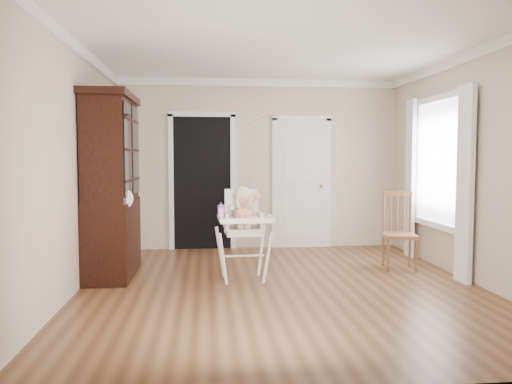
{
  "coord_description": "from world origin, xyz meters",
  "views": [
    {
      "loc": [
        -0.83,
        -5.48,
        1.46
      ],
      "look_at": [
        -0.26,
        0.29,
        1.06
      ],
      "focal_mm": 35.0,
      "sensor_mm": 36.0,
      "label": 1
    }
  ],
  "objects": [
    {
      "name": "sippy_cup",
      "position": [
        -0.67,
        0.25,
        0.85
      ],
      "size": [
        0.08,
        0.08,
        0.19
      ],
      "rotation": [
        0.0,
        0.0,
        0.05
      ],
      "color": "#E98ECA",
      "rests_on": "high_chair"
    },
    {
      "name": "wall_right",
      "position": [
        2.25,
        0.0,
        1.35
      ],
      "size": [
        0.0,
        5.0,
        5.0
      ],
      "primitive_type": "plane",
      "rotation": [
        1.57,
        0.0,
        -1.57
      ],
      "color": "beige",
      "rests_on": "floor"
    },
    {
      "name": "dining_chair",
      "position": [
        1.68,
        0.78,
        0.47
      ],
      "size": [
        0.48,
        0.48,
        1.01
      ],
      "rotation": [
        0.0,
        0.0,
        -0.18
      ],
      "color": "brown",
      "rests_on": "floor"
    },
    {
      "name": "wall_back",
      "position": [
        0.0,
        2.5,
        1.35
      ],
      "size": [
        4.5,
        0.0,
        4.5
      ],
      "primitive_type": "plane",
      "rotation": [
        1.57,
        0.0,
        0.0
      ],
      "color": "beige",
      "rests_on": "floor"
    },
    {
      "name": "high_chair",
      "position": [
        -0.4,
        0.39,
        0.68
      ],
      "size": [
        0.66,
        0.81,
        1.1
      ],
      "rotation": [
        0.0,
        0.0,
        0.05
      ],
      "color": "white",
      "rests_on": "floor"
    },
    {
      "name": "floor",
      "position": [
        0.0,
        0.0,
        0.0
      ],
      "size": [
        5.0,
        5.0,
        0.0
      ],
      "primitive_type": "plane",
      "color": "#53331C",
      "rests_on": "ground"
    },
    {
      "name": "cake",
      "position": [
        -0.42,
        0.11,
        0.82
      ],
      "size": [
        0.24,
        0.24,
        0.11
      ],
      "color": "silver",
      "rests_on": "high_chair"
    },
    {
      "name": "wall_left",
      "position": [
        -2.25,
        0.0,
        1.35
      ],
      "size": [
        0.0,
        5.0,
        5.0
      ],
      "primitive_type": "plane",
      "rotation": [
        1.57,
        0.0,
        1.57
      ],
      "color": "beige",
      "rests_on": "floor"
    },
    {
      "name": "china_cabinet",
      "position": [
        -1.99,
        0.77,
        1.12
      ],
      "size": [
        0.59,
        1.32,
        2.23
      ],
      "color": "black",
      "rests_on": "floor"
    },
    {
      "name": "ceiling",
      "position": [
        0.0,
        0.0,
        2.7
      ],
      "size": [
        5.0,
        5.0,
        0.0
      ],
      "primitive_type": "plane",
      "rotation": [
        3.14,
        0.0,
        0.0
      ],
      "color": "white",
      "rests_on": "wall_back"
    },
    {
      "name": "baby",
      "position": [
        -0.4,
        0.41,
        0.85
      ],
      "size": [
        0.34,
        0.26,
        0.52
      ],
      "rotation": [
        0.0,
        0.0,
        0.05
      ],
      "color": "beige",
      "rests_on": "high_chair"
    },
    {
      "name": "doorway",
      "position": [
        -0.9,
        2.48,
        1.11
      ],
      "size": [
        1.06,
        0.05,
        2.22
      ],
      "color": "black",
      "rests_on": "wall_back"
    },
    {
      "name": "closet_door",
      "position": [
        0.7,
        2.48,
        1.02
      ],
      "size": [
        0.96,
        0.09,
        2.13
      ],
      "color": "white",
      "rests_on": "wall_back"
    },
    {
      "name": "window_right",
      "position": [
        2.18,
        0.8,
        1.29
      ],
      "size": [
        0.13,
        1.84,
        2.3
      ],
      "color": "white",
      "rests_on": "wall_right"
    },
    {
      "name": "crown_molding",
      "position": [
        0.0,
        0.0,
        2.64
      ],
      "size": [
        4.5,
        5.0,
        0.12
      ],
      "primitive_type": null,
      "color": "white",
      "rests_on": "ceiling"
    },
    {
      "name": "streamer",
      "position": [
        -0.4,
        1.19,
        2.17
      ],
      "size": [
        0.42,
        0.31,
        0.15
      ],
      "primitive_type": null,
      "rotation": [
        0.26,
        0.0,
        0.95
      ],
      "color": "pink",
      "rests_on": "ceiling"
    }
  ]
}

